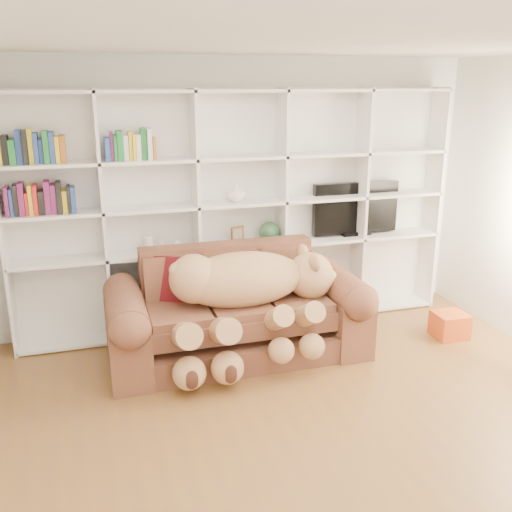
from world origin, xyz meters
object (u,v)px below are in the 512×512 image
object	(u,v)px
teddy_bear	(246,293)
tv	(355,209)
sofa	(237,317)
gift_box	(450,325)

from	to	relation	value
teddy_bear	tv	xyz separation A→B (m)	(1.48, 0.90, 0.47)
sofa	teddy_bear	distance (m)	0.36
sofa	tv	world-z (taller)	tv
sofa	teddy_bear	bearing A→B (deg)	-78.87
teddy_bear	tv	size ratio (longest dim) A/B	1.74
sofa	teddy_bear	world-z (taller)	teddy_bear
sofa	tv	bearing A→B (deg)	24.99
teddy_bear	tv	bearing A→B (deg)	41.30
teddy_bear	gift_box	distance (m)	2.16
sofa	teddy_bear	xyz separation A→B (m)	(0.04, -0.20, 0.30)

